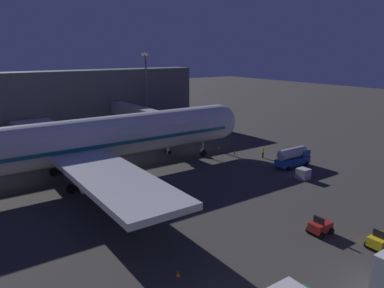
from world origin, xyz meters
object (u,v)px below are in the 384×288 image
at_px(airliner_at_gate, 58,145).
at_px(jet_bridge, 146,116).
at_px(baggage_tug_lead, 380,241).
at_px(traffic_cone_nose_port, 234,152).
at_px(pushback_tug, 320,227).
at_px(traffic_cone_wingtip_svc_side, 178,273).
at_px(apron_floodlight_mast, 146,86).
at_px(ground_crew_marshaller_fwd, 263,152).
at_px(traffic_cone_nose_starboard, 219,147).
at_px(baggage_container_near_belt, 303,174).
at_px(fuel_tanker, 294,157).

height_order(airliner_at_gate, jet_bridge, airliner_at_gate).
relative_size(baggage_tug_lead, traffic_cone_nose_port, 4.34).
height_order(pushback_tug, traffic_cone_wingtip_svc_side, pushback_tug).
distance_m(jet_bridge, traffic_cone_wingtip_svc_side, 45.62).
height_order(apron_floodlight_mast, baggage_tug_lead, apron_floodlight_mast).
relative_size(ground_crew_marshaller_fwd, traffic_cone_nose_starboard, 3.31).
height_order(baggage_container_near_belt, traffic_cone_wingtip_svc_side, baggage_container_near_belt).
height_order(pushback_tug, traffic_cone_nose_port, pushback_tug).
xyz_separation_m(pushback_tug, baggage_container_near_belt, (11.78, -12.14, 0.01)).
height_order(jet_bridge, traffic_cone_nose_port, jet_bridge).
bearing_deg(traffic_cone_nose_port, jet_bridge, 32.17).
distance_m(traffic_cone_nose_starboard, traffic_cone_wingtip_svc_side, 41.56).
bearing_deg(traffic_cone_nose_port, pushback_tug, 155.25).
bearing_deg(traffic_cone_nose_port, baggage_container_near_belt, 177.60).
distance_m(fuel_tanker, baggage_container_near_belt, 6.12).
xyz_separation_m(baggage_tug_lead, traffic_cone_nose_port, (32.89, -10.62, -0.50)).
bearing_deg(baggage_tug_lead, jet_bridge, -1.02).
bearing_deg(traffic_cone_wingtip_svc_side, traffic_cone_nose_port, -48.41).
distance_m(baggage_tug_lead, traffic_cone_nose_port, 34.57).
relative_size(fuel_tanker, traffic_cone_wingtip_svc_side, 11.66).
relative_size(ground_crew_marshaller_fwd, traffic_cone_wingtip_svc_side, 3.31).
xyz_separation_m(ground_crew_marshaller_fwd, traffic_cone_wingtip_svc_side, (-20.75, 31.29, -0.73)).
distance_m(pushback_tug, traffic_cone_wingtip_svc_side, 16.16).
xyz_separation_m(baggage_container_near_belt, traffic_cone_nose_starboard, (20.41, -0.67, -0.51)).
bearing_deg(traffic_cone_nose_starboard, fuel_tanker, -169.31).
distance_m(airliner_at_gate, baggage_container_near_belt, 35.26).
bearing_deg(ground_crew_marshaller_fwd, baggage_tug_lead, 154.98).
height_order(jet_bridge, traffic_cone_nose_starboard, jet_bridge).
distance_m(baggage_container_near_belt, traffic_cone_nose_port, 16.03).
bearing_deg(ground_crew_marshaller_fwd, traffic_cone_nose_starboard, 15.12).
bearing_deg(fuel_tanker, traffic_cone_wingtip_svc_side, 114.43).
bearing_deg(fuel_tanker, baggage_container_near_belt, 143.48).
distance_m(airliner_at_gate, traffic_cone_nose_port, 31.02).
height_order(jet_bridge, traffic_cone_wingtip_svc_side, jet_bridge).
distance_m(pushback_tug, traffic_cone_nose_starboard, 34.65).
bearing_deg(traffic_cone_nose_starboard, baggage_tug_lead, 164.10).
bearing_deg(jet_bridge, traffic_cone_wingtip_svc_side, 155.12).
xyz_separation_m(jet_bridge, baggage_tug_lead, (-48.40, 0.86, -5.11)).
distance_m(pushback_tug, traffic_cone_nose_port, 30.60).
distance_m(apron_floodlight_mast, traffic_cone_nose_starboard, 25.57).
relative_size(pushback_tug, baggage_container_near_belt, 1.38).
distance_m(airliner_at_gate, baggage_tug_lead, 40.61).
relative_size(traffic_cone_nose_port, traffic_cone_nose_starboard, 1.00).
bearing_deg(baggage_tug_lead, apron_floodlight_mast, -7.19).
height_order(fuel_tanker, baggage_tug_lead, fuel_tanker).
distance_m(ground_crew_marshaller_fwd, traffic_cone_nose_port, 5.46).
bearing_deg(baggage_tug_lead, airliner_at_gate, 29.47).
xyz_separation_m(pushback_tug, traffic_cone_nose_port, (27.79, -12.81, -0.50)).
bearing_deg(fuel_tanker, jet_bridge, 25.46).
distance_m(ground_crew_marshaller_fwd, traffic_cone_nose_starboard, 9.56).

